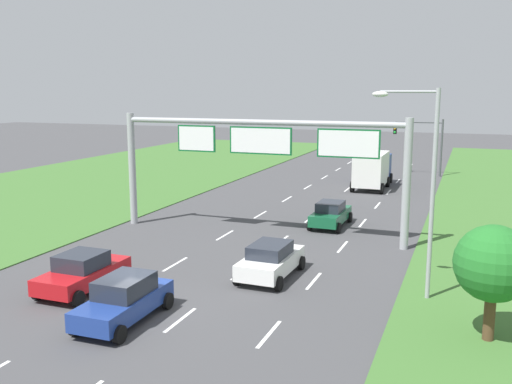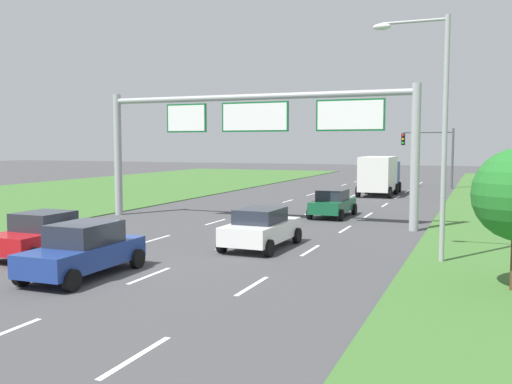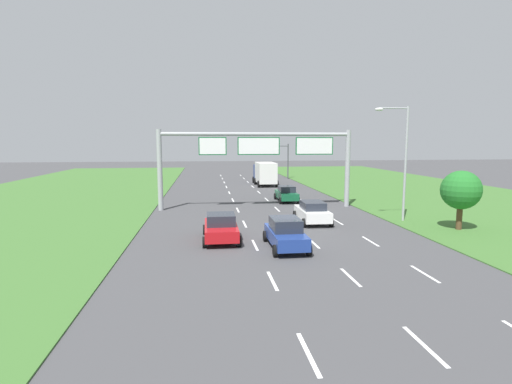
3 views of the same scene
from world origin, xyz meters
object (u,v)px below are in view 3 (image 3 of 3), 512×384
object	(u,v)px
sign_gantry	(260,153)
car_lead_silver	(286,233)
car_near_red	(312,212)
street_lamp	(401,154)
roadside_tree_near	(461,190)
car_far_ahead	(221,227)
car_mid_lane	(287,194)
traffic_light_mast	(276,155)
box_truck	(265,173)

from	to	relation	value
sign_gantry	car_lead_silver	bearing A→B (deg)	-91.75
car_near_red	street_lamp	xyz separation A→B (m)	(6.52, -0.36, 4.27)
car_near_red	roadside_tree_near	distance (m)	10.05
car_far_ahead	roadside_tree_near	xyz separation A→B (m)	(16.04, 0.70, 1.92)
car_lead_silver	roadside_tree_near	bearing A→B (deg)	12.68
car_mid_lane	traffic_light_mast	bearing A→B (deg)	83.22
traffic_light_mast	box_truck	bearing A→B (deg)	-109.62
sign_gantry	roadside_tree_near	distance (m)	16.26
box_truck	traffic_light_mast	distance (m)	9.76
box_truck	roadside_tree_near	bearing A→B (deg)	-73.60
car_mid_lane	roadside_tree_near	size ratio (longest dim) A/B	1.05
car_near_red	traffic_light_mast	world-z (taller)	traffic_light_mast
car_mid_lane	box_truck	bearing A→B (deg)	90.63
car_lead_silver	roadside_tree_near	size ratio (longest dim) A/B	1.09
car_near_red	sign_gantry	bearing A→B (deg)	114.55
sign_gantry	traffic_light_mast	size ratio (longest dim) A/B	3.08
box_truck	roadside_tree_near	world-z (taller)	roadside_tree_near
car_near_red	car_mid_lane	bearing A→B (deg)	89.99
car_far_ahead	box_truck	distance (m)	31.06
car_near_red	car_lead_silver	size ratio (longest dim) A/B	0.98
car_far_ahead	car_near_red	bearing A→B (deg)	33.07
car_near_red	roadside_tree_near	bearing A→B (deg)	-20.82
car_lead_silver	sign_gantry	bearing A→B (deg)	87.82
car_far_ahead	roadside_tree_near	bearing A→B (deg)	2.89
car_lead_silver	car_far_ahead	size ratio (longest dim) A/B	1.01
car_lead_silver	traffic_light_mast	distance (m)	42.05
car_lead_silver	car_near_red	bearing A→B (deg)	62.65
car_lead_silver	street_lamp	xyz separation A→B (m)	(9.89, 6.28, 4.23)
car_mid_lane	car_far_ahead	bearing A→B (deg)	-114.50
box_truck	car_lead_silver	bearing A→B (deg)	-96.75
sign_gantry	traffic_light_mast	xyz separation A→B (m)	(6.50, 27.82, -1.10)
car_near_red	traffic_light_mast	distance (m)	35.04
car_mid_lane	roadside_tree_near	world-z (taller)	roadside_tree_near
car_lead_silver	box_truck	distance (m)	32.62
box_truck	roadside_tree_near	distance (m)	30.79
car_mid_lane	box_truck	distance (m)	15.19
car_mid_lane	traffic_light_mast	size ratio (longest dim) A/B	0.76
car_lead_silver	car_far_ahead	world-z (taller)	car_lead_silver
car_near_red	street_lamp	world-z (taller)	street_lamp
car_mid_lane	car_far_ahead	size ratio (longest dim) A/B	0.97
car_mid_lane	roadside_tree_near	distance (m)	16.96
sign_gantry	traffic_light_mast	bearing A→B (deg)	76.85
traffic_light_mast	car_near_red	bearing A→B (deg)	-95.83
box_truck	sign_gantry	size ratio (longest dim) A/B	0.41
box_truck	roadside_tree_near	xyz separation A→B (m)	(8.79, -29.49, 1.03)
box_truck	sign_gantry	xyz separation A→B (m)	(-3.30, -18.85, 3.27)
car_lead_silver	roadside_tree_near	world-z (taller)	roadside_tree_near
traffic_light_mast	car_mid_lane	bearing A→B (deg)	-97.76
sign_gantry	traffic_light_mast	world-z (taller)	sign_gantry
roadside_tree_near	sign_gantry	bearing A→B (deg)	138.67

